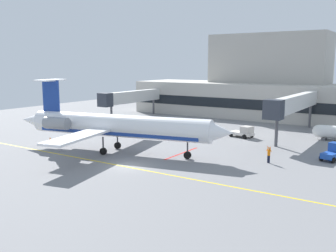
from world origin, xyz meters
TOP-DOWN VIEW (x-y plane):
  - ground at (0.00, 0.00)m, footprint 120.00×120.00m
  - terminal_building at (-0.46, 47.85)m, footprint 59.85×15.18m
  - jet_bridge_west at (-23.89, 29.98)m, footprint 2.40×18.57m
  - jet_bridge_east at (10.65, 27.60)m, footprint 2.40×23.28m
  - regional_jet at (-5.83, 4.48)m, footprint 30.35×23.34m
  - baggage_tug at (18.79, 15.52)m, footprint 2.45×3.22m
  - pushback_tractor at (4.30, 23.20)m, footprint 4.01×2.87m
  - fuel_tank at (16.54, 28.24)m, footprint 6.02×2.48m
  - marshaller at (12.79, 10.06)m, footprint 0.77×0.48m
  - safety_cone_alpha at (-15.90, 2.60)m, footprint 0.47×0.47m
  - safety_cone_bravo at (-19.01, 4.84)m, footprint 0.47×0.47m

SIDE VIEW (x-z plane):
  - ground at x=0.00m, z-range -0.10..0.00m
  - safety_cone_alpha at x=-15.90m, z-range -0.03..0.52m
  - safety_cone_bravo at x=-19.01m, z-range -0.03..0.52m
  - pushback_tractor at x=4.30m, z-range -0.05..1.77m
  - baggage_tug at x=18.79m, z-range -0.11..1.96m
  - marshaller at x=12.79m, z-range 0.02..2.01m
  - fuel_tank at x=16.54m, z-range 0.15..2.41m
  - regional_jet at x=-5.83m, z-range -1.16..8.14m
  - jet_bridge_west at x=-23.89m, z-range 1.54..7.36m
  - jet_bridge_east at x=10.65m, z-range 1.96..8.64m
  - terminal_building at x=-0.46m, z-range -2.62..15.15m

